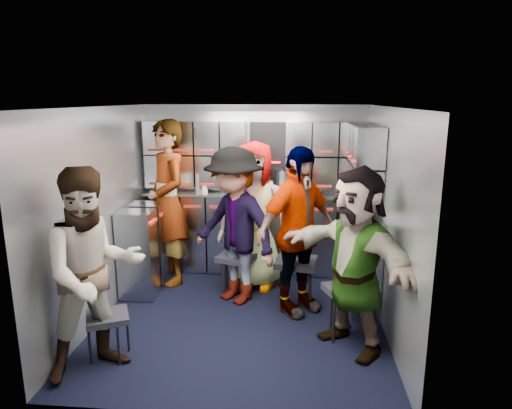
# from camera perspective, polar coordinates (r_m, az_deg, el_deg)

# --- Properties ---
(floor) EXTENTS (3.00, 3.00, 0.00)m
(floor) POSITION_cam_1_polar(r_m,az_deg,el_deg) (4.81, -1.86, -13.80)
(floor) COLOR black
(floor) RESTS_ON ground
(wall_back) EXTENTS (2.80, 0.04, 2.10)m
(wall_back) POSITION_cam_1_polar(r_m,az_deg,el_deg) (5.88, -0.18, 2.11)
(wall_back) COLOR #989FA6
(wall_back) RESTS_ON ground
(wall_left) EXTENTS (0.04, 3.00, 2.10)m
(wall_left) POSITION_cam_1_polar(r_m,az_deg,el_deg) (4.80, -18.78, -1.15)
(wall_left) COLOR #989FA6
(wall_left) RESTS_ON ground
(wall_right) EXTENTS (0.04, 3.00, 2.10)m
(wall_right) POSITION_cam_1_polar(r_m,az_deg,el_deg) (4.48, 16.10, -1.96)
(wall_right) COLOR #989FA6
(wall_right) RESTS_ON ground
(ceiling) EXTENTS (2.80, 3.00, 0.02)m
(ceiling) POSITION_cam_1_polar(r_m,az_deg,el_deg) (4.28, -2.08, 12.09)
(ceiling) COLOR silver
(ceiling) RESTS_ON wall_back
(cart_bank_back) EXTENTS (2.68, 0.38, 0.99)m
(cart_bank_back) POSITION_cam_1_polar(r_m,az_deg,el_deg) (5.82, -0.36, -3.66)
(cart_bank_back) COLOR #969CA5
(cart_bank_back) RESTS_ON ground
(cart_bank_left) EXTENTS (0.38, 0.76, 0.99)m
(cart_bank_left) POSITION_cam_1_polar(r_m,az_deg,el_deg) (5.38, -13.91, -5.47)
(cart_bank_left) COLOR #969CA5
(cart_bank_left) RESTS_ON ground
(counter) EXTENTS (2.68, 0.42, 0.03)m
(counter) POSITION_cam_1_polar(r_m,az_deg,el_deg) (5.69, -0.37, 1.36)
(counter) COLOR #B2B4B9
(counter) RESTS_ON cart_bank_back
(locker_bank_back) EXTENTS (2.68, 0.28, 0.82)m
(locker_bank_back) POSITION_cam_1_polar(r_m,az_deg,el_deg) (5.67, -0.32, 6.19)
(locker_bank_back) COLOR #969CA5
(locker_bank_back) RESTS_ON wall_back
(locker_bank_right) EXTENTS (0.28, 1.00, 0.82)m
(locker_bank_right) POSITION_cam_1_polar(r_m,az_deg,el_deg) (5.05, 13.28, 4.97)
(locker_bank_right) COLOR #969CA5
(locker_bank_right) RESTS_ON wall_right
(right_cabinet) EXTENTS (0.28, 1.20, 1.00)m
(right_cabinet) POSITION_cam_1_polar(r_m,az_deg,el_deg) (5.18, 12.86, -6.08)
(right_cabinet) COLOR #969CA5
(right_cabinet) RESTS_ON ground
(coffee_niche) EXTENTS (0.46, 0.16, 0.84)m
(coffee_niche) POSITION_cam_1_polar(r_m,az_deg,el_deg) (5.72, 1.54, 6.04)
(coffee_niche) COLOR black
(coffee_niche) RESTS_ON wall_back
(red_latch_strip) EXTENTS (2.60, 0.02, 0.03)m
(red_latch_strip) POSITION_cam_1_polar(r_m,az_deg,el_deg) (5.52, -0.57, -0.44)
(red_latch_strip) COLOR maroon
(red_latch_strip) RESTS_ON cart_bank_back
(jump_seat_near_left) EXTENTS (0.44, 0.43, 0.40)m
(jump_seat_near_left) POSITION_cam_1_polar(r_m,az_deg,el_deg) (4.17, -18.06, -13.48)
(jump_seat_near_left) COLOR black
(jump_seat_near_left) RESTS_ON ground
(jump_seat_mid_left) EXTENTS (0.48, 0.47, 0.46)m
(jump_seat_mid_left) POSITION_cam_1_polar(r_m,az_deg,el_deg) (5.18, -2.37, -6.85)
(jump_seat_mid_left) COLOR black
(jump_seat_mid_left) RESTS_ON ground
(jump_seat_center) EXTENTS (0.45, 0.44, 0.45)m
(jump_seat_center) POSITION_cam_1_polar(r_m,az_deg,el_deg) (5.56, -0.03, -5.50)
(jump_seat_center) COLOR black
(jump_seat_center) RESTS_ON ground
(jump_seat_mid_right) EXTENTS (0.48, 0.46, 0.50)m
(jump_seat_mid_right) POSITION_cam_1_polar(r_m,az_deg,el_deg) (4.94, 5.04, -7.48)
(jump_seat_mid_right) COLOR black
(jump_seat_mid_right) RESTS_ON ground
(jump_seat_near_right) EXTENTS (0.53, 0.52, 0.49)m
(jump_seat_near_right) POSITION_cam_1_polar(r_m,az_deg,el_deg) (4.35, 11.72, -10.81)
(jump_seat_near_right) COLOR black
(jump_seat_near_right) RESTS_ON ground
(attendant_standing) EXTENTS (0.80, 0.85, 1.95)m
(attendant_standing) POSITION_cam_1_polar(r_m,az_deg,el_deg) (5.47, -10.98, 0.20)
(attendant_standing) COLOR black
(attendant_standing) RESTS_ON ground
(attendant_arc_a) EXTENTS (1.04, 1.02, 1.69)m
(attendant_arc_a) POSITION_cam_1_polar(r_m,az_deg,el_deg) (3.83, -19.64, -8.08)
(attendant_arc_a) COLOR black
(attendant_arc_a) RESTS_ON ground
(attendant_arc_b) EXTENTS (1.25, 1.16, 1.69)m
(attendant_arc_b) POSITION_cam_1_polar(r_m,az_deg,el_deg) (4.87, -2.69, -2.74)
(attendant_arc_b) COLOR black
(attendant_arc_b) RESTS_ON ground
(attendant_arc_c) EXTENTS (0.92, 0.67, 1.71)m
(attendant_arc_c) POSITION_cam_1_polar(r_m,az_deg,el_deg) (5.26, -0.21, -1.40)
(attendant_arc_c) COLOR black
(attendant_arc_c) RESTS_ON ground
(attendant_arc_d) EXTENTS (1.02, 1.01, 1.73)m
(attendant_arc_d) POSITION_cam_1_polar(r_m,az_deg,el_deg) (4.63, 5.13, -3.37)
(attendant_arc_d) COLOR black
(attendant_arc_d) RESTS_ON ground
(attendant_arc_e) EXTENTS (1.34, 1.49, 1.64)m
(attendant_arc_e) POSITION_cam_1_polar(r_m,az_deg,el_deg) (4.04, 12.25, -6.81)
(attendant_arc_e) COLOR black
(attendant_arc_e) RESTS_ON ground
(bottle_left) EXTENTS (0.07, 0.07, 0.24)m
(bottle_left) POSITION_cam_1_polar(r_m,az_deg,el_deg) (5.72, -7.24, 2.69)
(bottle_left) COLOR white
(bottle_left) RESTS_ON counter
(bottle_mid) EXTENTS (0.07, 0.07, 0.28)m
(bottle_mid) POSITION_cam_1_polar(r_m,az_deg,el_deg) (5.62, -1.19, 2.81)
(bottle_mid) COLOR white
(bottle_mid) RESTS_ON counter
(bottle_right) EXTENTS (0.07, 0.07, 0.27)m
(bottle_right) POSITION_cam_1_polar(r_m,az_deg,el_deg) (5.59, 3.28, 2.68)
(bottle_right) COLOR white
(bottle_right) RESTS_ON counter
(cup_left) EXTENTS (0.07, 0.07, 0.11)m
(cup_left) POSITION_cam_1_polar(r_m,az_deg,el_deg) (5.70, -6.43, 2.01)
(cup_left) COLOR #C6B38C
(cup_left) RESTS_ON counter
(cup_right) EXTENTS (0.08, 0.08, 0.10)m
(cup_right) POSITION_cam_1_polar(r_m,az_deg,el_deg) (5.59, 6.18, 1.77)
(cup_right) COLOR #C6B38C
(cup_right) RESTS_ON counter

